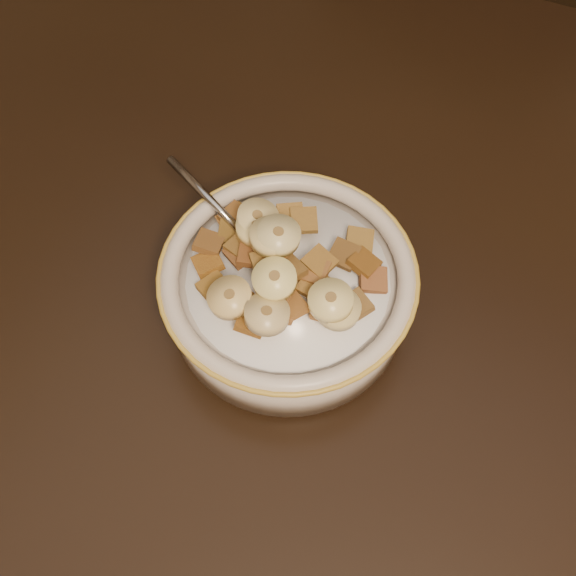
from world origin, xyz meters
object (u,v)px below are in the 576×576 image
at_px(table, 193,265).
at_px(cereal_bowl, 288,293).
at_px(chair, 395,93).
at_px(spoon, 261,252).

relative_size(table, cereal_bowl, 7.69).
height_order(table, cereal_bowl, cereal_bowl).
xyz_separation_m(chair, spoon, (0.02, -0.49, 0.27)).
xyz_separation_m(table, spoon, (0.07, -0.00, 0.07)).
distance_m(table, chair, 0.53).
xyz_separation_m(chair, cereal_bowl, (0.05, -0.50, 0.24)).
height_order(table, chair, chair).
xyz_separation_m(cereal_bowl, spoon, (-0.03, 0.01, 0.03)).
relative_size(chair, cereal_bowl, 5.84).
bearing_deg(spoon, table, -71.56).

